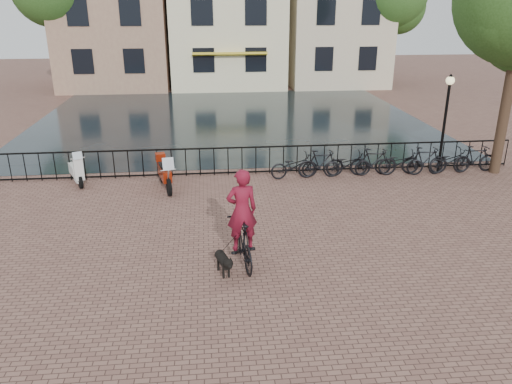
{
  "coord_description": "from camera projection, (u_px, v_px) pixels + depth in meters",
  "views": [
    {
      "loc": [
        -1.22,
        -9.06,
        5.81
      ],
      "look_at": [
        0.0,
        3.0,
        1.2
      ],
      "focal_mm": 35.0,
      "sensor_mm": 36.0,
      "label": 1
    }
  ],
  "objects": [
    {
      "name": "cyclist",
      "position": [
        242.0,
        223.0,
        11.51
      ],
      "size": [
        0.94,
        2.07,
        2.75
      ],
      "rotation": [
        0.0,
        0.0,
        3.29
      ],
      "color": "black",
      "rests_on": "ground"
    },
    {
      "name": "dog",
      "position": [
        223.0,
        263.0,
        11.32
      ],
      "size": [
        0.5,
        0.89,
        0.57
      ],
      "rotation": [
        0.0,
        0.0,
        0.28
      ],
      "color": "black",
      "rests_on": "ground"
    },
    {
      "name": "parked_bike_5",
      "position": [
        425.0,
        160.0,
        17.92
      ],
      "size": [
        1.69,
        0.58,
        1.0
      ],
      "primitive_type": "imported",
      "rotation": [
        0.0,
        0.0,
        1.51
      ],
      "color": "black",
      "rests_on": "ground"
    },
    {
      "name": "parked_bike_7",
      "position": [
        475.0,
        159.0,
        18.1
      ],
      "size": [
        1.7,
        0.6,
        1.0
      ],
      "primitive_type": "imported",
      "rotation": [
        0.0,
        0.0,
        1.65
      ],
      "color": "black",
      "rests_on": "ground"
    },
    {
      "name": "ground",
      "position": [
        270.0,
        294.0,
        10.6
      ],
      "size": [
        100.0,
        100.0,
        0.0
      ],
      "primitive_type": "plane",
      "color": "brown",
      "rests_on": "ground"
    },
    {
      "name": "canal_house_mid",
      "position": [
        226.0,
        1.0,
        36.45
      ],
      "size": [
        8.0,
        9.5,
        11.8
      ],
      "color": "beige",
      "rests_on": "ground"
    },
    {
      "name": "parked_bike_6",
      "position": [
        450.0,
        161.0,
        18.03
      ],
      "size": [
        1.79,
        0.86,
        0.9
      ],
      "primitive_type": "imported",
      "rotation": [
        0.0,
        0.0,
        1.73
      ],
      "color": "black",
      "rests_on": "ground"
    },
    {
      "name": "parked_bike_0",
      "position": [
        294.0,
        166.0,
        17.49
      ],
      "size": [
        1.78,
        0.83,
        0.9
      ],
      "primitive_type": "imported",
      "rotation": [
        0.0,
        0.0,
        1.71
      ],
      "color": "black",
      "rests_on": "ground"
    },
    {
      "name": "motorcycle",
      "position": [
        164.0,
        170.0,
        16.42
      ],
      "size": [
        0.87,
        1.91,
        1.32
      ],
      "rotation": [
        0.0,
        0.0,
        0.24
      ],
      "color": "maroon",
      "rests_on": "ground"
    },
    {
      "name": "railing",
      "position": [
        242.0,
        161.0,
        17.86
      ],
      "size": [
        20.0,
        0.05,
        1.02
      ],
      "color": "black",
      "rests_on": "ground"
    },
    {
      "name": "parked_bike_3",
      "position": [
        373.0,
        162.0,
        17.74
      ],
      "size": [
        1.69,
        0.6,
        1.0
      ],
      "primitive_type": "imported",
      "rotation": [
        0.0,
        0.0,
        1.49
      ],
      "color": "black",
      "rests_on": "ground"
    },
    {
      "name": "lamp_post",
      "position": [
        447.0,
        107.0,
        17.5
      ],
      "size": [
        0.3,
        0.3,
        3.45
      ],
      "color": "black",
      "rests_on": "ground"
    },
    {
      "name": "scooter",
      "position": [
        75.0,
        165.0,
        16.89
      ],
      "size": [
        0.95,
        1.45,
        1.31
      ],
      "rotation": [
        0.0,
        0.0,
        0.43
      ],
      "color": "silver",
      "rests_on": "ground"
    },
    {
      "name": "parked_bike_1",
      "position": [
        321.0,
        164.0,
        17.57
      ],
      "size": [
        1.69,
        0.59,
        1.0
      ],
      "primitive_type": "imported",
      "rotation": [
        0.0,
        0.0,
        1.64
      ],
      "color": "black",
      "rests_on": "ground"
    },
    {
      "name": "canal_water",
      "position": [
        229.0,
        119.0,
        26.69
      ],
      "size": [
        20.0,
        20.0,
        0.0
      ],
      "primitive_type": "plane",
      "color": "black",
      "rests_on": "ground"
    },
    {
      "name": "parked_bike_4",
      "position": [
        399.0,
        163.0,
        17.85
      ],
      "size": [
        1.79,
        0.89,
        0.9
      ],
      "primitive_type": "imported",
      "rotation": [
        0.0,
        0.0,
        1.4
      ],
      "color": "black",
      "rests_on": "ground"
    },
    {
      "name": "parked_bike_2",
      "position": [
        347.0,
        164.0,
        17.67
      ],
      "size": [
        1.73,
        0.65,
        0.9
      ],
      "primitive_type": "imported",
      "rotation": [
        0.0,
        0.0,
        1.6
      ],
      "color": "black",
      "rests_on": "ground"
    }
  ]
}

